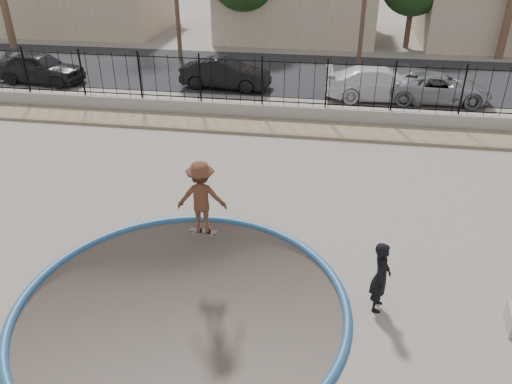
{
  "coord_description": "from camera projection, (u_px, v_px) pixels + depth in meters",
  "views": [
    {
      "loc": [
        2.78,
        -8.61,
        7.11
      ],
      "look_at": [
        1.08,
        2.0,
        1.18
      ],
      "focal_mm": 35.0,
      "sensor_mm": 36.0,
      "label": 1
    }
  ],
  "objects": [
    {
      "name": "fence",
      "position": [
        262.0,
        81.0,
        19.44
      ],
      "size": [
        40.0,
        0.04,
        1.8
      ],
      "color": "black",
      "rests_on": "retaining_wall"
    },
    {
      "name": "skater",
      "position": [
        202.0,
        201.0,
        12.35
      ],
      "size": [
        1.31,
        0.86,
        1.91
      ],
      "primitive_type": "imported",
      "rotation": [
        0.0,
        0.0,
        3.27
      ],
      "color": "brown",
      "rests_on": "ground"
    },
    {
      "name": "coping_ring",
      "position": [
        182.0,
        306.0,
        10.4
      ],
      "size": [
        7.04,
        7.04,
        0.2
      ],
      "primitive_type": "torus",
      "color": "navy",
      "rests_on": "ground"
    },
    {
      "name": "retaining_wall",
      "position": [
        262.0,
        111.0,
        20.02
      ],
      "size": [
        42.0,
        0.45,
        0.6
      ],
      "primitive_type": "cube",
      "color": "gray",
      "rests_on": "ground"
    },
    {
      "name": "ground",
      "position": [
        267.0,
        128.0,
        22.17
      ],
      "size": [
        120.0,
        120.0,
        2.2
      ],
      "primitive_type": "cube",
      "color": "gray",
      "rests_on": "ground"
    },
    {
      "name": "house_west",
      "position": [
        87.0,
        0.0,
        35.3
      ],
      "size": [
        11.6,
        8.6,
        3.9
      ],
      "color": "tan",
      "rests_on": "ground"
    },
    {
      "name": "street",
      "position": [
        281.0,
        73.0,
        25.95
      ],
      "size": [
        90.0,
        8.0,
        0.04
      ],
      "primitive_type": "cube",
      "color": "black",
      "rests_on": "ground"
    },
    {
      "name": "videographer",
      "position": [
        381.0,
        277.0,
        10.0
      ],
      "size": [
        0.45,
        0.62,
        1.58
      ],
      "primitive_type": "imported",
      "rotation": [
        0.0,
        0.0,
        1.43
      ],
      "color": "black",
      "rests_on": "ground"
    },
    {
      "name": "car_d",
      "position": [
        438.0,
        88.0,
        21.53
      ],
      "size": [
        4.43,
        2.11,
        1.22
      ],
      "primitive_type": "imported",
      "rotation": [
        0.0,
        0.0,
        1.59
      ],
      "color": "gray",
      "rests_on": "street"
    },
    {
      "name": "car_c",
      "position": [
        381.0,
        83.0,
        21.83
      ],
      "size": [
        4.97,
        2.38,
        1.4
      ],
      "primitive_type": "imported",
      "rotation": [
        0.0,
        0.0,
        1.66
      ],
      "color": "white",
      "rests_on": "street"
    },
    {
      "name": "skateboard",
      "position": [
        203.0,
        231.0,
        12.79
      ],
      "size": [
        0.74,
        0.24,
        0.06
      ],
      "rotation": [
        0.0,
        0.0,
        -0.07
      ],
      "color": "black",
      "rests_on": "ground"
    },
    {
      "name": "bowl_pit",
      "position": [
        182.0,
        306.0,
        10.4
      ],
      "size": [
        6.84,
        6.84,
        1.8
      ],
      "primitive_type": null,
      "color": "#4D423B",
      "rests_on": "ground"
    },
    {
      "name": "car_a",
      "position": [
        40.0,
        68.0,
        24.04
      ],
      "size": [
        4.4,
        2.1,
        1.45
      ],
      "primitive_type": "imported",
      "rotation": [
        0.0,
        0.0,
        1.48
      ],
      "color": "black",
      "rests_on": "street"
    },
    {
      "name": "car_b",
      "position": [
        226.0,
        74.0,
        23.26
      ],
      "size": [
        4.26,
        1.82,
        1.37
      ],
      "primitive_type": "imported",
      "rotation": [
        0.0,
        0.0,
        1.48
      ],
      "color": "black",
      "rests_on": "street"
    },
    {
      "name": "rock_strip",
      "position": [
        258.0,
        126.0,
        19.19
      ],
      "size": [
        42.0,
        1.6,
        0.11
      ],
      "primitive_type": "cube",
      "color": "#947F61",
      "rests_on": "ground"
    },
    {
      "name": "house_center",
      "position": [
        298.0,
        5.0,
        33.22
      ],
      "size": [
        10.6,
        8.6,
        3.9
      ],
      "color": "tan",
      "rests_on": "ground"
    }
  ]
}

